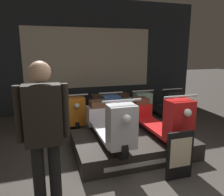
# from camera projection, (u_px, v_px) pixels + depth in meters

# --- Properties ---
(ground_plane) EXTENTS (30.00, 30.00, 0.00)m
(ground_plane) POSITION_uv_depth(u_px,v_px,m) (161.00, 193.00, 2.77)
(ground_plane) COLOR #423D38
(shop_wall_back) EXTENTS (6.69, 0.09, 3.20)m
(shop_wall_back) POSITION_uv_depth(u_px,v_px,m) (90.00, 56.00, 6.34)
(shop_wall_back) COLOR #23282D
(shop_wall_back) RESTS_ON ground_plane
(display_platform) EXTENTS (2.02, 1.34, 0.29)m
(display_platform) POSITION_uv_depth(u_px,v_px,m) (132.00, 144.00, 3.87)
(display_platform) COLOR #2D2823
(display_platform) RESTS_ON ground_plane
(scooter_display_left) EXTENTS (0.55, 1.78, 0.85)m
(scooter_display_left) POSITION_uv_depth(u_px,v_px,m) (108.00, 122.00, 3.60)
(scooter_display_left) COLOR black
(scooter_display_left) RESTS_ON display_platform
(scooter_display_right) EXTENTS (0.55, 1.78, 0.85)m
(scooter_display_right) POSITION_uv_depth(u_px,v_px,m) (157.00, 117.00, 3.87)
(scooter_display_right) COLOR black
(scooter_display_right) RESTS_ON display_platform
(scooter_backrow_0) EXTENTS (0.55, 1.78, 0.85)m
(scooter_backrow_0) POSITION_uv_depth(u_px,v_px,m) (38.00, 113.00, 5.16)
(scooter_backrow_0) COLOR black
(scooter_backrow_0) RESTS_ON ground_plane
(scooter_backrow_1) EXTENTS (0.55, 1.78, 0.85)m
(scooter_backrow_1) POSITION_uv_depth(u_px,v_px,m) (72.00, 110.00, 5.40)
(scooter_backrow_1) COLOR black
(scooter_backrow_1) RESTS_ON ground_plane
(scooter_backrow_2) EXTENTS (0.55, 1.78, 0.85)m
(scooter_backrow_2) POSITION_uv_depth(u_px,v_px,m) (103.00, 108.00, 5.63)
(scooter_backrow_2) COLOR black
(scooter_backrow_2) RESTS_ON ground_plane
(scooter_backrow_3) EXTENTS (0.55, 1.78, 0.85)m
(scooter_backrow_3) POSITION_uv_depth(u_px,v_px,m) (132.00, 105.00, 5.87)
(scooter_backrow_3) COLOR black
(scooter_backrow_3) RESTS_ON ground_plane
(scooter_backrow_4) EXTENTS (0.55, 1.78, 0.85)m
(scooter_backrow_4) POSITION_uv_depth(u_px,v_px,m) (159.00, 103.00, 6.11)
(scooter_backrow_4) COLOR black
(scooter_backrow_4) RESTS_ON ground_plane
(person_left_browsing) EXTENTS (0.54, 0.22, 1.68)m
(person_left_browsing) POSITION_uv_depth(u_px,v_px,m) (44.00, 129.00, 2.28)
(person_left_browsing) COLOR black
(person_left_browsing) RESTS_ON ground_plane
(price_sign_board) EXTENTS (0.40, 0.04, 0.70)m
(price_sign_board) POSITION_uv_depth(u_px,v_px,m) (180.00, 155.00, 3.01)
(price_sign_board) COLOR black
(price_sign_board) RESTS_ON ground_plane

